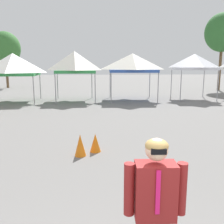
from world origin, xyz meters
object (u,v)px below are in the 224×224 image
traffic_cone_lot_center (95,143)px  traffic_cone_near_barrier (80,145)px  canopy_tent_right_of_center (194,62)px  tree_behind_tents_left (5,49)px  canopy_tent_left_of_center (13,64)px  tree_behind_tents_center (223,33)px  canopy_tent_behind_right (132,63)px  canopy_tent_center (75,62)px  person_foreground (155,207)px

traffic_cone_lot_center → traffic_cone_near_barrier: size_ratio=0.88×
canopy_tent_right_of_center → tree_behind_tents_left: (-17.17, 11.59, 1.65)m
canopy_tent_left_of_center → tree_behind_tents_center: size_ratio=0.43×
canopy_tent_left_of_center → tree_behind_tents_left: bearing=109.4°
canopy_tent_behind_right → traffic_cone_lot_center: canopy_tent_behind_right is taller
canopy_tent_left_of_center → canopy_tent_right_of_center: bearing=1.0°
canopy_tent_center → person_foreground: 15.75m
canopy_tent_center → canopy_tent_right_of_center: 8.83m
canopy_tent_behind_right → traffic_cone_near_barrier: size_ratio=5.78×
person_foreground → traffic_cone_near_barrier: bearing=102.0°
canopy_tent_behind_right → tree_behind_tents_left: size_ratio=0.57×
canopy_tent_center → traffic_cone_lot_center: bearing=-84.2°
tree_behind_tents_center → tree_behind_tents_left: (-22.72, 5.20, -1.34)m
tree_behind_tents_left → traffic_cone_lot_center: bearing=-67.4°
traffic_cone_near_barrier → canopy_tent_center: bearing=93.5°
canopy_tent_right_of_center → tree_behind_tents_center: bearing=49.0°
canopy_tent_left_of_center → canopy_tent_center: (4.18, 0.10, 0.16)m
canopy_tent_behind_right → tree_behind_tents_left: (-12.50, 11.57, 1.71)m
canopy_tent_behind_right → traffic_cone_lot_center: bearing=-105.4°
canopy_tent_right_of_center → traffic_cone_lot_center: (-7.72, -11.06, -2.50)m
tree_behind_tents_left → canopy_tent_center: bearing=-54.6°
canopy_tent_center → canopy_tent_right_of_center: (8.83, 0.13, 0.03)m
person_foreground → tree_behind_tents_left: bearing=110.0°
canopy_tent_center → tree_behind_tents_center: bearing=24.4°
canopy_tent_center → tree_behind_tents_center: (14.38, 6.51, 3.01)m
traffic_cone_near_barrier → canopy_tent_right_of_center: bearing=54.3°
canopy_tent_right_of_center → traffic_cone_lot_center: bearing=-124.9°
canopy_tent_center → tree_behind_tents_center: tree_behind_tents_center is taller
canopy_tent_right_of_center → traffic_cone_near_barrier: canopy_tent_right_of_center is taller
canopy_tent_left_of_center → tree_behind_tents_center: 19.96m
canopy_tent_center → canopy_tent_right_of_center: canopy_tent_center is taller
traffic_cone_near_barrier → tree_behind_tents_left: bearing=111.4°
canopy_tent_right_of_center → traffic_cone_near_barrier: 14.20m
traffic_cone_lot_center → traffic_cone_near_barrier: traffic_cone_near_barrier is taller
canopy_tent_center → tree_behind_tents_left: size_ratio=0.56×
tree_behind_tents_left → traffic_cone_lot_center: tree_behind_tents_left is taller
canopy_tent_left_of_center → canopy_tent_right_of_center: (13.01, 0.23, 0.19)m
tree_behind_tents_center → traffic_cone_lot_center: tree_behind_tents_center is taller
person_foreground → tree_behind_tents_center: bearing=59.9°
tree_behind_tents_center → traffic_cone_lot_center: size_ratio=14.21×
person_foreground → tree_behind_tents_center: (12.78, 22.08, 4.72)m
tree_behind_tents_center → tree_behind_tents_left: bearing=167.1°
canopy_tent_behind_right → tree_behind_tents_left: tree_behind_tents_left is taller
traffic_cone_lot_center → canopy_tent_right_of_center: bearing=55.1°
canopy_tent_left_of_center → tree_behind_tents_left: size_ratio=0.53×
canopy_tent_behind_right → tree_behind_tents_left: bearing=137.2°
canopy_tent_center → canopy_tent_behind_right: 4.17m
canopy_tent_right_of_center → person_foreground: canopy_tent_right_of_center is taller
canopy_tent_left_of_center → traffic_cone_near_barrier: 12.36m
tree_behind_tents_left → canopy_tent_behind_right: bearing=-42.8°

